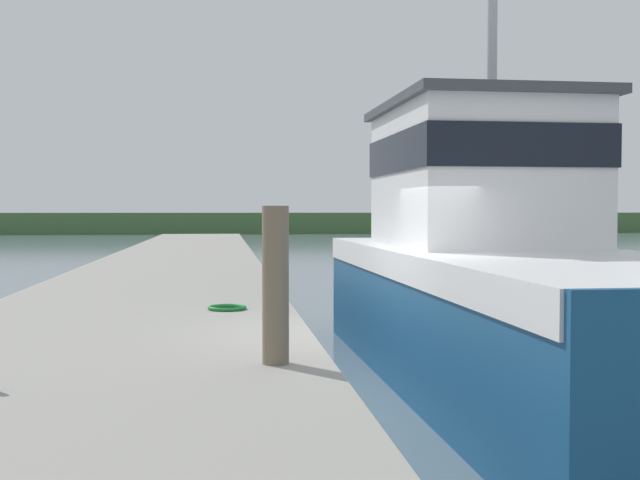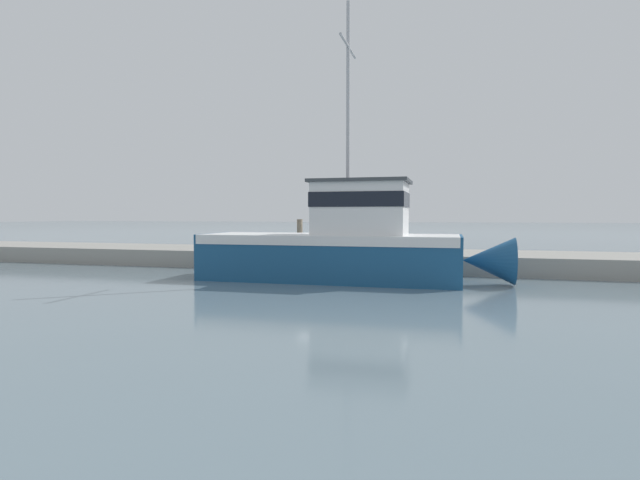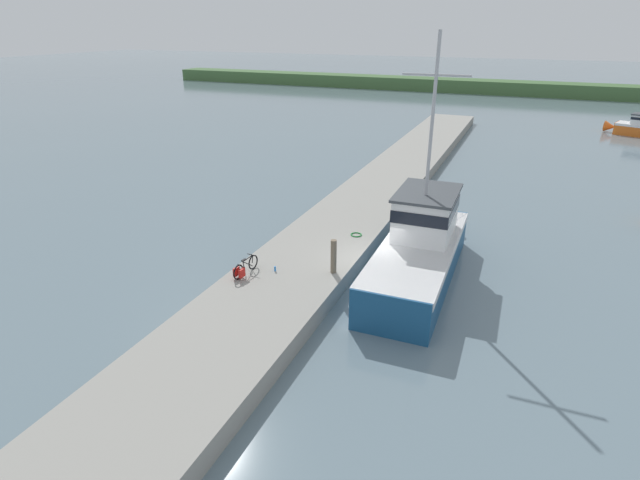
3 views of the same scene
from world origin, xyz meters
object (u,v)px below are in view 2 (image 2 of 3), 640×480
(water_bottle_by_bike, at_px, (298,246))
(bicycle_touring, at_px, (288,241))
(mooring_post, at_px, (300,236))
(fishing_boat_main, at_px, (345,243))

(water_bottle_by_bike, bearing_deg, bicycle_touring, -139.80)
(water_bottle_by_bike, bearing_deg, mooring_post, 20.44)
(mooring_post, height_order, water_bottle_by_bike, mooring_post)
(fishing_boat_main, distance_m, water_bottle_by_bike, 6.49)
(mooring_post, bearing_deg, fishing_boat_main, 42.07)
(fishing_boat_main, relative_size, water_bottle_by_bike, 52.90)
(fishing_boat_main, distance_m, bicycle_touring, 7.78)
(fishing_boat_main, distance_m, mooring_post, 4.11)
(mooring_post, xyz_separation_m, water_bottle_by_bike, (-2.31, -0.86, -0.63))
(bicycle_touring, xyz_separation_m, mooring_post, (3.32, 1.71, 0.41))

